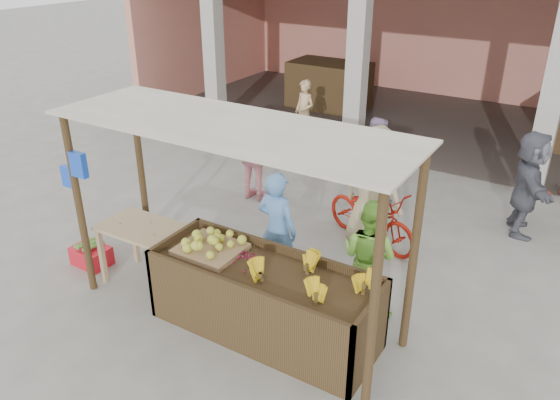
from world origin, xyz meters
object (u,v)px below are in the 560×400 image
Objects in this scene: motorcycle at (372,215)px; side_table at (142,236)px; red_crate at (92,256)px; vendor_green at (369,254)px; fruit_stall at (264,302)px; vendor_blue at (277,226)px.

side_table is at bearing 160.47° from motorcycle.
vendor_green reaches higher than red_crate.
red_crate is (-2.81, -0.06, -0.27)m from fruit_stall.
vendor_blue is 1.23m from vendor_green.
fruit_stall is 1.10m from vendor_blue.
vendor_green is (0.82, 0.99, 0.37)m from fruit_stall.
fruit_stall is at bearing 2.21° from red_crate.
motorcycle is (3.04, 2.58, 0.32)m from red_crate.
vendor_green reaches higher than side_table.
side_table is at bearing 179.00° from fruit_stall.
fruit_stall is 1.57× the size of vendor_blue.
fruit_stall reaches higher than red_crate.
red_crate is 0.30× the size of vendor_blue.
motorcycle reaches higher than side_table.
side_table is 1.10m from red_crate.
vendor_green is at bearing 50.39° from fruit_stall.
side_table is at bearing 6.46° from red_crate.
red_crate is at bearing -178.85° from fruit_stall.
vendor_green is at bearing 17.18° from red_crate.
fruit_stall is 5.16× the size of red_crate.
vendor_green is 1.67m from motorcycle.
vendor_blue reaches higher than side_table.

